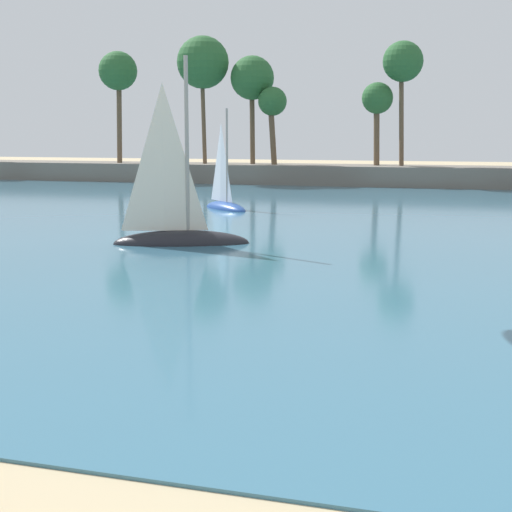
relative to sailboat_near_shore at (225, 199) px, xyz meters
name	(u,v)px	position (x,y,z in m)	size (l,w,h in m)	color
sea	(439,196)	(12.07, 14.45, -0.62)	(220.00, 99.94, 0.06)	#386B84
palm_headland	(441,141)	(11.51, 24.39, 3.39)	(108.68, 6.00, 13.66)	slate
sailboat_near_shore	(225,199)	(0.00, 0.00, 0.00)	(4.21, 4.10, 6.56)	#234793
sailboat_mid_bay	(178,226)	(3.01, -14.74, 0.16)	(6.01, 3.63, 8.37)	black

